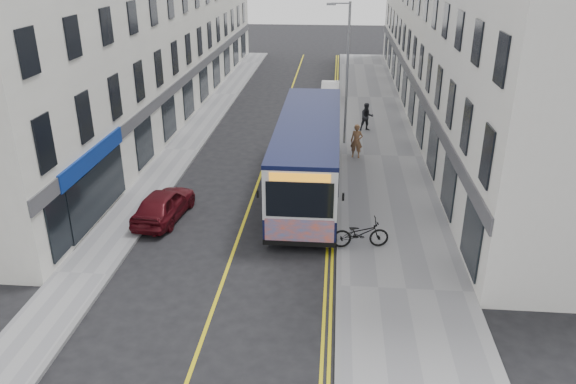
% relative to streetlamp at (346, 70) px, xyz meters
% --- Properties ---
extents(ground, '(140.00, 140.00, 0.00)m').
position_rel_streetlamp_xyz_m(ground, '(-4.17, -14.00, -4.38)').
color(ground, black).
rests_on(ground, ground).
extents(pavement_east, '(4.50, 64.00, 0.12)m').
position_rel_streetlamp_xyz_m(pavement_east, '(2.08, -2.00, -4.32)').
color(pavement_east, gray).
rests_on(pavement_east, ground).
extents(pavement_west, '(2.00, 64.00, 0.12)m').
position_rel_streetlamp_xyz_m(pavement_west, '(-9.17, -2.00, -4.32)').
color(pavement_west, gray).
rests_on(pavement_west, ground).
extents(kerb_east, '(0.18, 64.00, 0.13)m').
position_rel_streetlamp_xyz_m(kerb_east, '(-0.17, -2.00, -4.32)').
color(kerb_east, slate).
rests_on(kerb_east, ground).
extents(kerb_west, '(0.18, 64.00, 0.13)m').
position_rel_streetlamp_xyz_m(kerb_west, '(-8.17, -2.00, -4.32)').
color(kerb_west, slate).
rests_on(kerb_west, ground).
extents(road_centre_line, '(0.12, 64.00, 0.01)m').
position_rel_streetlamp_xyz_m(road_centre_line, '(-4.17, -2.00, -4.38)').
color(road_centre_line, gold).
rests_on(road_centre_line, ground).
extents(road_dbl_yellow_inner, '(0.10, 64.00, 0.01)m').
position_rel_streetlamp_xyz_m(road_dbl_yellow_inner, '(-0.62, -2.00, -4.38)').
color(road_dbl_yellow_inner, gold).
rests_on(road_dbl_yellow_inner, ground).
extents(road_dbl_yellow_outer, '(0.10, 64.00, 0.01)m').
position_rel_streetlamp_xyz_m(road_dbl_yellow_outer, '(-0.42, -2.00, -4.38)').
color(road_dbl_yellow_outer, gold).
rests_on(road_dbl_yellow_outer, ground).
extents(terrace_east, '(6.00, 46.00, 13.00)m').
position_rel_streetlamp_xyz_m(terrace_east, '(7.33, 7.00, 2.12)').
color(terrace_east, silver).
rests_on(terrace_east, ground).
extents(terrace_west, '(6.00, 46.00, 13.00)m').
position_rel_streetlamp_xyz_m(terrace_west, '(-13.17, 7.00, 2.12)').
color(terrace_west, white).
rests_on(terrace_west, ground).
extents(streetlamp, '(1.32, 0.18, 8.00)m').
position_rel_streetlamp_xyz_m(streetlamp, '(0.00, 0.00, 0.00)').
color(streetlamp, gray).
rests_on(streetlamp, ground).
extents(city_bus, '(2.82, 12.10, 3.52)m').
position_rel_streetlamp_xyz_m(city_bus, '(-1.67, -6.99, -2.46)').
color(city_bus, black).
rests_on(city_bus, ground).
extents(bicycle, '(2.24, 1.06, 1.13)m').
position_rel_streetlamp_xyz_m(bicycle, '(0.61, -12.46, -3.70)').
color(bicycle, black).
rests_on(bicycle, pavement_east).
extents(pedestrian_near, '(0.74, 0.56, 1.83)m').
position_rel_streetlamp_xyz_m(pedestrian_near, '(0.69, -2.41, -3.35)').
color(pedestrian_near, '#8A5F3F').
rests_on(pedestrian_near, pavement_east).
extents(pedestrian_far, '(0.96, 0.81, 1.73)m').
position_rel_streetlamp_xyz_m(pedestrian_far, '(1.44, 2.57, -3.40)').
color(pedestrian_far, black).
rests_on(pedestrian_far, pavement_east).
extents(car_white, '(1.40, 3.86, 1.26)m').
position_rel_streetlamp_xyz_m(car_white, '(-0.97, 10.90, -3.75)').
color(car_white, white).
rests_on(car_white, ground).
extents(car_maroon, '(2.05, 4.11, 1.34)m').
position_rel_streetlamp_xyz_m(car_maroon, '(-7.57, -10.52, -3.71)').
color(car_maroon, '#4C0C13').
rests_on(car_maroon, ground).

